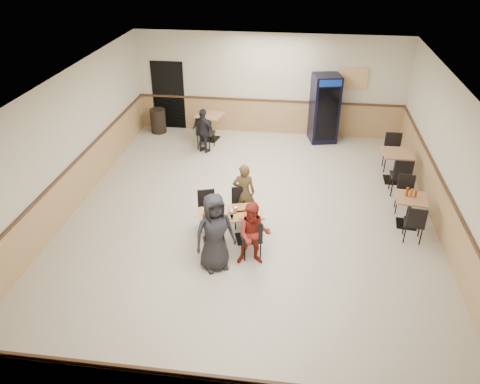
# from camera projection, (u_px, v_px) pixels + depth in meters

# --- Properties ---
(ground) EXTENTS (10.00, 10.00, 0.00)m
(ground) POSITION_uv_depth(u_px,v_px,m) (249.00, 219.00, 10.30)
(ground) COLOR beige
(ground) RESTS_ON ground
(room_shell) EXTENTS (10.00, 10.00, 10.00)m
(room_shell) POSITION_uv_depth(u_px,v_px,m) (330.00, 151.00, 11.99)
(room_shell) COLOR silver
(room_shell) RESTS_ON ground
(main_table) EXTENTS (1.40, 0.98, 0.68)m
(main_table) POSITION_uv_depth(u_px,v_px,m) (231.00, 222.00, 9.38)
(main_table) COLOR black
(main_table) RESTS_ON ground
(main_chairs) EXTENTS (1.52, 1.76, 0.86)m
(main_chairs) POSITION_uv_depth(u_px,v_px,m) (228.00, 223.00, 9.39)
(main_chairs) COLOR black
(main_chairs) RESTS_ON ground
(diner_woman_left) EXTENTS (0.91, 0.82, 1.56)m
(diner_woman_left) POSITION_uv_depth(u_px,v_px,m) (215.00, 233.00, 8.50)
(diner_woman_left) COLOR black
(diner_woman_left) RESTS_ON ground
(diner_woman_right) EXTENTS (0.70, 0.58, 1.31)m
(diner_woman_right) POSITION_uv_depth(u_px,v_px,m) (254.00, 234.00, 8.67)
(diner_woman_right) COLOR maroon
(diner_woman_right) RESTS_ON ground
(diner_man_opposite) EXTENTS (0.51, 0.36, 1.33)m
(diner_man_opposite) POSITION_uv_depth(u_px,v_px,m) (244.00, 192.00, 10.00)
(diner_man_opposite) COLOR brown
(diner_man_opposite) RESTS_ON ground
(lone_diner) EXTENTS (0.81, 0.60, 1.27)m
(lone_diner) POSITION_uv_depth(u_px,v_px,m) (204.00, 131.00, 13.01)
(lone_diner) COLOR black
(lone_diner) RESTS_ON ground
(tabletop_clutter) EXTENTS (1.14, 0.80, 0.12)m
(tabletop_clutter) POSITION_uv_depth(u_px,v_px,m) (231.00, 213.00, 9.21)
(tabletop_clutter) COLOR red
(tabletop_clutter) RESTS_ON main_table
(side_table_near) EXTENTS (0.71, 0.71, 0.68)m
(side_table_near) POSITION_uv_depth(u_px,v_px,m) (410.00, 207.00, 9.89)
(side_table_near) COLOR black
(side_table_near) RESTS_ON ground
(side_table_near_chair_south) EXTENTS (0.44, 0.44, 0.87)m
(side_table_near_chair_south) POSITION_uv_depth(u_px,v_px,m) (414.00, 222.00, 9.43)
(side_table_near_chair_south) COLOR black
(side_table_near_chair_south) RESTS_ON ground
(side_table_near_chair_north) EXTENTS (0.44, 0.44, 0.87)m
(side_table_near_chair_north) POSITION_uv_depth(u_px,v_px,m) (405.00, 195.00, 10.37)
(side_table_near_chair_north) COLOR black
(side_table_near_chair_north) RESTS_ON ground
(side_table_far) EXTENTS (0.74, 0.74, 0.78)m
(side_table_far) POSITION_uv_depth(u_px,v_px,m) (396.00, 162.00, 11.58)
(side_table_far) COLOR black
(side_table_far) RESTS_ON ground
(side_table_far_chair_south) EXTENTS (0.46, 0.46, 0.99)m
(side_table_far_chair_south) POSITION_uv_depth(u_px,v_px,m) (400.00, 175.00, 11.05)
(side_table_far_chair_south) COLOR black
(side_table_far_chair_south) RESTS_ON ground
(side_table_far_chair_north) EXTENTS (0.46, 0.46, 0.99)m
(side_table_far_chair_north) POSITION_uv_depth(u_px,v_px,m) (393.00, 152.00, 12.13)
(side_table_far_chair_north) COLOR black
(side_table_far_chair_north) RESTS_ON ground
(condiment_caddy) EXTENTS (0.23, 0.06, 0.20)m
(condiment_caddy) POSITION_uv_depth(u_px,v_px,m) (410.00, 193.00, 9.78)
(condiment_caddy) COLOR #A52D0B
(condiment_caddy) RESTS_ON side_table_near
(back_table) EXTENTS (0.86, 0.86, 0.78)m
(back_table) POSITION_uv_depth(u_px,v_px,m) (210.00, 123.00, 13.83)
(back_table) COLOR black
(back_table) RESTS_ON ground
(back_table_chair_lone) EXTENTS (0.54, 0.54, 0.99)m
(back_table_chair_lone) POSITION_uv_depth(u_px,v_px,m) (206.00, 132.00, 13.31)
(back_table_chair_lone) COLOR black
(back_table_chair_lone) RESTS_ON ground
(pepsi_cooler) EXTENTS (0.89, 0.89, 1.98)m
(pepsi_cooler) POSITION_uv_depth(u_px,v_px,m) (324.00, 109.00, 13.56)
(pepsi_cooler) COLOR black
(pepsi_cooler) RESTS_ON ground
(trash_bin) EXTENTS (0.47, 0.47, 0.74)m
(trash_bin) POSITION_uv_depth(u_px,v_px,m) (158.00, 121.00, 14.40)
(trash_bin) COLOR black
(trash_bin) RESTS_ON ground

